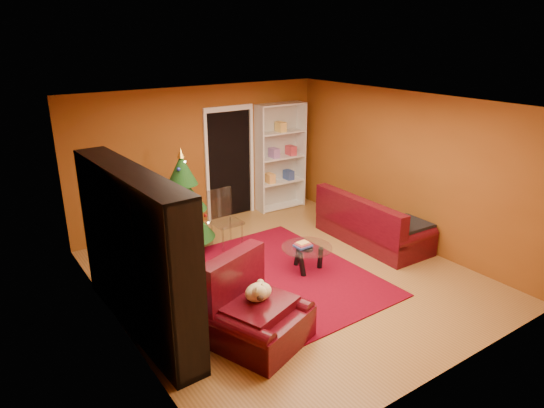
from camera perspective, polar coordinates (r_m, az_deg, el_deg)
floor at (r=7.46m, az=1.76°, el=-8.66°), size 5.00×5.50×0.05m
ceiling at (r=6.63m, az=2.00°, el=11.95°), size 5.00×5.50×0.05m
wall_back at (r=9.22m, az=-8.42°, el=5.56°), size 5.00×0.05×2.60m
wall_left at (r=5.89m, az=-18.39°, el=-3.46°), size 0.05×5.50×2.60m
wall_right at (r=8.61m, az=15.59°, el=4.03°), size 0.05×5.50×2.60m
doorway at (r=9.52m, az=-4.99°, el=4.58°), size 1.06×0.60×2.16m
rug at (r=7.36m, az=-0.11°, el=-8.77°), size 2.76×3.20×0.02m
media_unit at (r=6.03m, az=-15.75°, el=-5.48°), size 0.54×2.69×2.05m
christmas_tree at (r=8.15m, az=-10.34°, el=0.32°), size 1.06×1.06×1.77m
gift_box_teal at (r=8.14m, az=-13.62°, el=-5.34°), size 0.35×0.35×0.30m
gift_box_green at (r=8.75m, az=-11.04°, el=-3.40°), size 0.31×0.31×0.28m
gift_box_red at (r=9.08m, az=-12.67°, el=-2.80°), size 0.31×0.31×0.24m
white_bookshelf at (r=9.95m, az=1.00°, el=5.52°), size 1.05×0.41×2.23m
armchair at (r=5.82m, az=-1.50°, el=-12.41°), size 1.39×1.39×0.85m
dog at (r=5.77m, az=-1.62°, el=-10.31°), size 0.48×0.42×0.28m
sofa at (r=8.64m, az=11.87°, el=-1.61°), size 0.98×2.08×0.88m
coffee_table at (r=7.55m, az=4.09°, el=-6.38°), size 0.81×0.81×0.49m
acrylic_chair at (r=8.27m, az=-5.39°, el=-2.16°), size 0.48×0.52×0.90m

